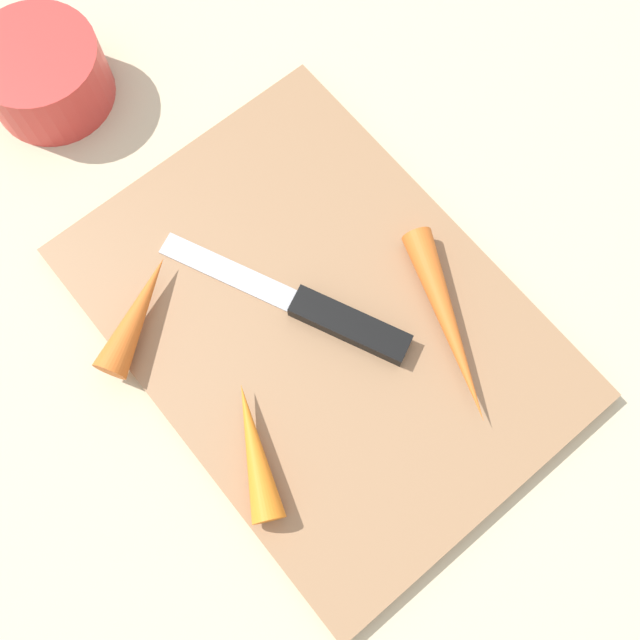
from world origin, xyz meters
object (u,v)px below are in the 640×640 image
at_px(carrot_longest, 449,324).
at_px(carrot_shortest, 137,314).
at_px(carrot_medium, 255,451).
at_px(knife, 333,318).
at_px(cutting_board, 320,322).
at_px(small_bowl, 44,74).

relative_size(carrot_longest, carrot_shortest, 1.59).
bearing_deg(carrot_medium, carrot_shortest, 28.49).
relative_size(carrot_medium, carrot_shortest, 1.03).
bearing_deg(knife, carrot_shortest, 25.37).
bearing_deg(cutting_board, knife, -131.26).
relative_size(carrot_shortest, small_bowl, 0.93).
distance_m(carrot_medium, carrot_shortest, 0.13).
xyz_separation_m(cutting_board, small_bowl, (0.30, 0.04, 0.02)).
xyz_separation_m(knife, carrot_longest, (-0.06, -0.06, 0.01)).
relative_size(cutting_board, carrot_medium, 3.80).
distance_m(knife, carrot_medium, 0.11).
bearing_deg(carrot_shortest, cutting_board, -69.56).
xyz_separation_m(carrot_medium, small_bowl, (0.34, -0.05, 0.00)).
bearing_deg(carrot_medium, carrot_longest, -69.93).
bearing_deg(small_bowl, cutting_board, -171.95).
xyz_separation_m(carrot_shortest, small_bowl, (0.21, -0.06, 0.00)).
height_order(carrot_longest, small_bowl, small_bowl).
bearing_deg(carrot_longest, cutting_board, -110.51).
distance_m(cutting_board, carrot_shortest, 0.13).
xyz_separation_m(knife, carrot_shortest, (0.09, 0.11, 0.01)).
distance_m(carrot_medium, small_bowl, 0.35).
bearing_deg(carrot_longest, carrot_shortest, -108.19).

